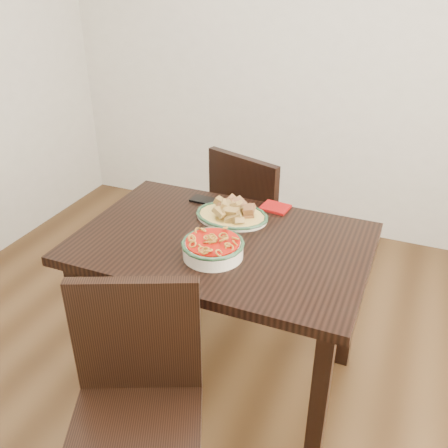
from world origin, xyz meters
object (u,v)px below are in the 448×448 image
at_px(dining_table, 222,260).
at_px(noodle_bowl, 213,246).
at_px(chair_near, 137,398).
at_px(smartphone, 205,200).
at_px(fish_plate, 232,209).
at_px(chair_far, 254,219).

xyz_separation_m(dining_table, noodle_bowl, (0.02, -0.13, 0.15)).
height_order(chair_near, smartphone, chair_near).
bearing_deg(smartphone, noodle_bowl, -58.58).
height_order(dining_table, chair_near, chair_near).
distance_m(dining_table, noodle_bowl, 0.20).
distance_m(fish_plate, noodle_bowl, 0.31).
xyz_separation_m(fish_plate, smartphone, (-0.18, 0.11, -0.04)).
relative_size(dining_table, chair_near, 1.31).
height_order(chair_near, noodle_bowl, chair_near).
xyz_separation_m(dining_table, chair_near, (-0.03, -0.65, -0.15)).
bearing_deg(chair_far, noodle_bowl, 115.80).
bearing_deg(smartphone, chair_near, -76.01).
distance_m(dining_table, fish_plate, 0.24).
height_order(chair_near, fish_plate, chair_near).
xyz_separation_m(dining_table, chair_far, (-0.09, 0.65, -0.15)).
distance_m(chair_near, smartphone, 0.99).
relative_size(dining_table, noodle_bowl, 4.86).
bearing_deg(fish_plate, chair_far, 96.81).
relative_size(chair_near, smartphone, 6.71).
bearing_deg(chair_far, fish_plate, 115.03).
relative_size(chair_far, smartphone, 6.71).
relative_size(chair_far, fish_plate, 2.82).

